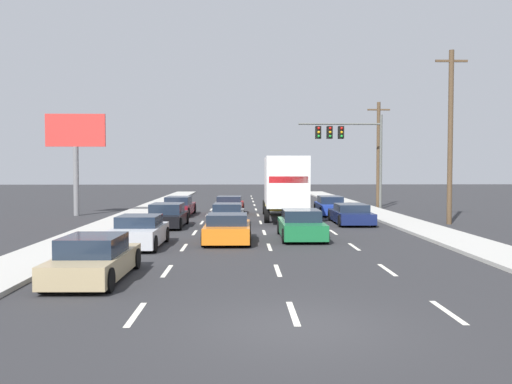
# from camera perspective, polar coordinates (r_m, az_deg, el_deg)

# --- Properties ---
(ground_plane) EXTENTS (140.00, 140.00, 0.00)m
(ground_plane) POSITION_cam_1_polar(r_m,az_deg,el_deg) (35.94, 0.25, -2.54)
(ground_plane) COLOR #2B2B2D
(sidewalk_right) EXTENTS (2.41, 80.00, 0.14)m
(sidewalk_right) POSITION_cam_1_polar(r_m,az_deg,el_deg) (32.30, 15.18, -3.07)
(sidewalk_right) COLOR #B2AFA8
(sidewalk_right) RESTS_ON ground_plane
(sidewalk_left) EXTENTS (2.41, 80.00, 0.14)m
(sidewalk_left) POSITION_cam_1_polar(r_m,az_deg,el_deg) (31.73, -14.37, -3.16)
(sidewalk_left) COLOR #B2AFA8
(sidewalk_left) RESTS_ON ground_plane
(lane_markings) EXTENTS (6.94, 62.00, 0.01)m
(lane_markings) POSITION_cam_1_polar(r_m,az_deg,el_deg) (31.96, 0.48, -3.16)
(lane_markings) COLOR silver
(lane_markings) RESTS_ON ground_plane
(car_maroon) EXTENTS (1.96, 4.75, 1.27)m
(car_maroon) POSITION_cam_1_polar(r_m,az_deg,el_deg) (36.96, -8.00, -1.52)
(car_maroon) COLOR maroon
(car_maroon) RESTS_ON ground_plane
(car_black) EXTENTS (1.99, 4.27, 1.27)m
(car_black) POSITION_cam_1_polar(r_m,az_deg,el_deg) (29.79, -9.20, -2.48)
(car_black) COLOR black
(car_black) RESTS_ON ground_plane
(car_silver) EXTENTS (1.96, 4.07, 1.26)m
(car_silver) POSITION_cam_1_polar(r_m,az_deg,el_deg) (22.53, -12.02, -4.11)
(car_silver) COLOR #B7BABF
(car_silver) RESTS_ON ground_plane
(car_tan) EXTENTS (1.92, 4.45, 1.26)m
(car_tan) POSITION_cam_1_polar(r_m,az_deg,el_deg) (16.28, -16.45, -6.73)
(car_tan) COLOR tan
(car_tan) RESTS_ON ground_plane
(car_red) EXTENTS (2.07, 4.18, 1.24)m
(car_red) POSITION_cam_1_polar(r_m,az_deg,el_deg) (37.58, -2.79, -1.46)
(car_red) COLOR red
(car_red) RESTS_ON ground_plane
(car_gray) EXTENTS (1.94, 4.27, 1.20)m
(car_gray) POSITION_cam_1_polar(r_m,az_deg,el_deg) (30.54, -2.95, -2.39)
(car_gray) COLOR slate
(car_gray) RESTS_ON ground_plane
(car_orange) EXTENTS (2.03, 4.10, 1.23)m
(car_orange) POSITION_cam_1_polar(r_m,az_deg,el_deg) (23.43, -2.97, -3.86)
(car_orange) COLOR orange
(car_orange) RESTS_ON ground_plane
(box_truck) EXTENTS (2.73, 8.89, 3.82)m
(box_truck) POSITION_cam_1_polar(r_m,az_deg,el_deg) (33.78, 2.96, 0.84)
(box_truck) COLOR white
(box_truck) RESTS_ON ground_plane
(car_green) EXTENTS (1.96, 4.41, 1.30)m
(car_green) POSITION_cam_1_polar(r_m,az_deg,el_deg) (24.69, 4.71, -3.47)
(car_green) COLOR #196B38
(car_green) RESTS_ON ground_plane
(car_blue) EXTENTS (1.92, 4.66, 1.26)m
(car_blue) POSITION_cam_1_polar(r_m,az_deg,el_deg) (37.46, 7.70, -1.46)
(car_blue) COLOR #1E389E
(car_blue) RESTS_ON ground_plane
(car_navy) EXTENTS (2.02, 4.63, 1.13)m
(car_navy) POSITION_cam_1_polar(r_m,az_deg,el_deg) (31.57, 9.81, -2.30)
(car_navy) COLOR #141E4C
(car_navy) RESTS_ON ground_plane
(traffic_signal_mast) EXTENTS (6.43, 0.69, 7.22)m
(traffic_signal_mast) POSITION_cam_1_polar(r_m,az_deg,el_deg) (42.64, 9.10, 5.43)
(traffic_signal_mast) COLOR #595B56
(traffic_signal_mast) RESTS_ON ground_plane
(utility_pole_mid) EXTENTS (1.80, 0.28, 9.70)m
(utility_pole_mid) POSITION_cam_1_polar(r_m,az_deg,el_deg) (32.69, 19.49, 5.57)
(utility_pole_mid) COLOR brown
(utility_pole_mid) RESTS_ON ground_plane
(utility_pole_far) EXTENTS (1.80, 0.28, 8.39)m
(utility_pole_far) POSITION_cam_1_polar(r_m,az_deg,el_deg) (44.99, 12.56, 3.94)
(utility_pole_far) COLOR brown
(utility_pole_far) RESTS_ON ground_plane
(roadside_billboard) EXTENTS (3.92, 0.36, 6.72)m
(roadside_billboard) POSITION_cam_1_polar(r_m,az_deg,el_deg) (38.30, -18.19, 4.79)
(roadside_billboard) COLOR slate
(roadside_billboard) RESTS_ON ground_plane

